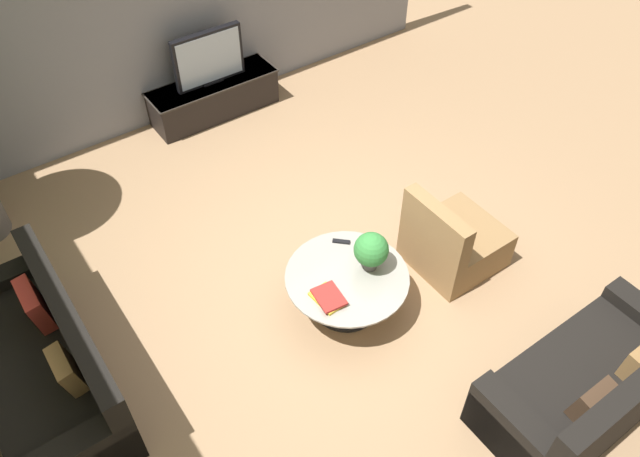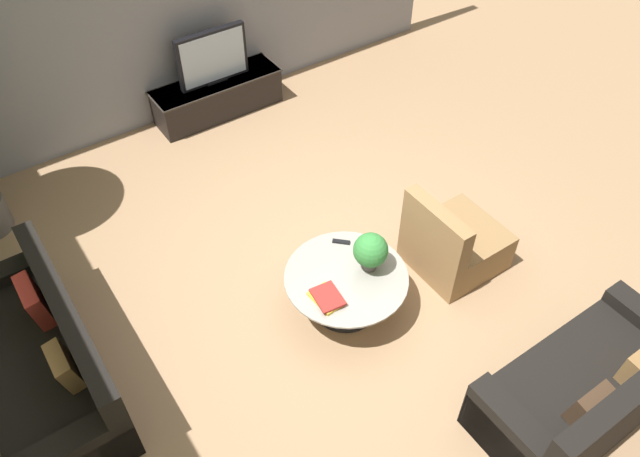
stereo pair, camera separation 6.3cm
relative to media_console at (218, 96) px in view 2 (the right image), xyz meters
The scene contains 10 objects.
ground_plane 2.97m from the media_console, 96.91° to the right, with size 24.00×24.00×0.00m, color #9E7A56.
media_console is the anchor object (origin of this frame).
television 0.53m from the media_console, 90.00° to the right, with size 0.87×0.13×0.64m.
coffee_table 3.39m from the media_console, 98.46° to the right, with size 1.08×1.08×0.42m.
couch_by_wall 3.92m from the media_console, 138.34° to the right, with size 0.84×2.02×0.84m.
couch_near_entry 5.24m from the media_console, 85.16° to the right, with size 1.75×0.84×0.84m.
armchair_wicker 3.56m from the media_console, 79.59° to the right, with size 0.80×0.76×0.86m.
potted_plant_tabletop 3.42m from the media_console, 94.61° to the right, with size 0.30×0.30×0.38m.
book_stack 3.56m from the media_console, 102.72° to the right, with size 0.25×0.31×0.05m.
remote_black 3.02m from the media_console, 95.72° to the right, with size 0.04×0.16×0.02m, color black.
Camera 2 is at (-2.29, -3.14, 4.57)m, focal length 35.00 mm.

